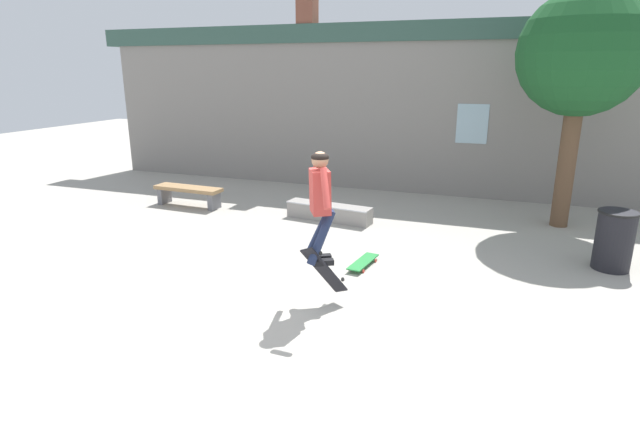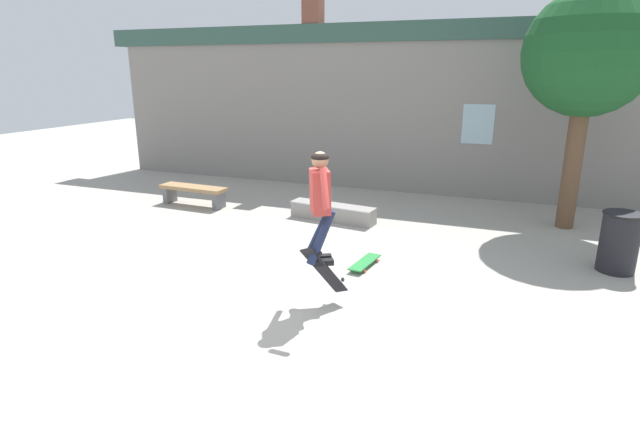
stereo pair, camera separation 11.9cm
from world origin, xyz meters
TOP-DOWN VIEW (x-y plane):
  - ground_plane at (0.00, 0.00)m, footprint 40.00×40.00m
  - building_backdrop at (-0.01, 7.02)m, footprint 16.76×0.52m
  - tree_right at (3.70, 5.11)m, footprint 2.26×2.26m
  - park_bench at (-3.97, 3.88)m, footprint 1.60×0.49m
  - skate_ledge at (-0.66, 3.91)m, footprint 1.81×0.60m
  - trash_bin at (4.24, 2.95)m, footprint 0.58×0.58m
  - skater at (0.45, 0.32)m, footprint 0.60×0.98m
  - skateboard_flipping at (0.52, 0.28)m, footprint 0.55×0.40m
  - skateboard_resting at (0.64, 1.76)m, footprint 0.33×0.82m

SIDE VIEW (x-z plane):
  - ground_plane at x=0.00m, z-range 0.00..0.00m
  - skateboard_resting at x=0.64m, z-range 0.03..0.11m
  - skate_ledge at x=-0.66m, z-range 0.00..0.34m
  - park_bench at x=-3.97m, z-range 0.10..0.54m
  - trash_bin at x=4.24m, z-range 0.02..0.95m
  - skateboard_flipping at x=0.52m, z-range 0.12..0.86m
  - skater at x=0.45m, z-range 0.71..2.15m
  - building_backdrop at x=-0.01m, z-range -0.33..4.53m
  - tree_right at x=3.70m, z-range 1.01..5.37m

